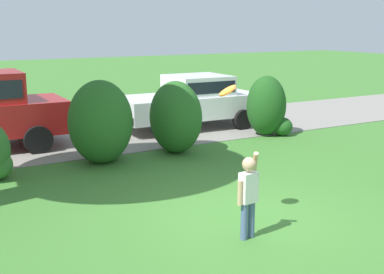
{
  "coord_description": "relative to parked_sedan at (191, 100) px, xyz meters",
  "views": [
    {
      "loc": [
        -4.6,
        -6.5,
        3.04
      ],
      "look_at": [
        -0.21,
        1.22,
        1.1
      ],
      "focal_mm": 48.58,
      "sensor_mm": 36.0,
      "label": 1
    }
  ],
  "objects": [
    {
      "name": "ground_plane",
      "position": [
        -2.88,
        -6.72,
        -0.85
      ],
      "size": [
        80.0,
        80.0,
        0.0
      ],
      "primitive_type": "plane",
      "color": "#3D752D"
    },
    {
      "name": "driveway_strip",
      "position": [
        -2.88,
        0.19,
        -0.84
      ],
      "size": [
        28.0,
        4.4,
        0.02
      ],
      "primitive_type": "cube",
      "color": "gray",
      "rests_on": "ground"
    },
    {
      "name": "shrub_centre_left",
      "position": [
        -3.67,
        -2.42,
        0.01
      ],
      "size": [
        1.43,
        1.39,
        1.85
      ],
      "color": "#286023",
      "rests_on": "ground"
    },
    {
      "name": "shrub_centre",
      "position": [
        -1.8,
        -2.43,
        0.02
      ],
      "size": [
        1.2,
        1.43,
        1.73
      ],
      "color": "#286023",
      "rests_on": "ground"
    },
    {
      "name": "shrub_centre_right",
      "position": [
        1.33,
        -1.93,
        -0.06
      ],
      "size": [
        1.21,
        1.08,
        1.66
      ],
      "color": "#1E511C",
      "rests_on": "ground"
    },
    {
      "name": "parked_sedan",
      "position": [
        0.0,
        0.0,
        0.0
      ],
      "size": [
        4.43,
        2.15,
        1.56
      ],
      "color": "white",
      "rests_on": "ground"
    },
    {
      "name": "child_thrower",
      "position": [
        -3.31,
        -7.49,
        -0.13
      ],
      "size": [
        0.44,
        0.3,
        1.29
      ],
      "color": "#4C608C",
      "rests_on": "ground"
    },
    {
      "name": "frisbee",
      "position": [
        -3.28,
        -6.87,
        1.23
      ],
      "size": [
        0.28,
        0.28,
        0.2
      ],
      "color": "orange"
    }
  ]
}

